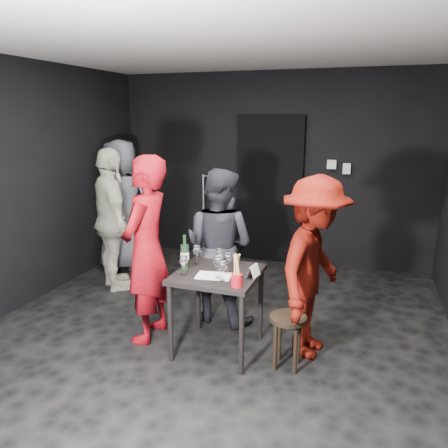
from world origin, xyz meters
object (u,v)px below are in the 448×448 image
(hand_truck, at_px, (215,245))
(bystander_grey, at_px, (121,193))
(tasting_table, at_px, (218,283))
(server_red, at_px, (146,234))
(stool, at_px, (288,328))
(man_maroon, at_px, (314,261))
(breadstick_cup, at_px, (237,271))
(woman_black, at_px, (219,241))
(wine_bottle, at_px, (185,256))
(bystander_cream, at_px, (111,209))

(hand_truck, relative_size, bystander_grey, 0.59)
(tasting_table, bearing_deg, server_red, 178.56)
(stool, xyz_separation_m, server_red, (-1.36, 0.10, 0.67))
(hand_truck, relative_size, server_red, 0.61)
(stool, relative_size, man_maroon, 0.27)
(server_red, distance_m, breadstick_cup, 1.01)
(woman_black, relative_size, wine_bottle, 5.43)
(man_maroon, distance_m, wine_bottle, 1.14)
(hand_truck, relative_size, breadstick_cup, 4.33)
(tasting_table, height_order, bystander_cream, bystander_cream)
(hand_truck, height_order, server_red, server_red)
(stool, distance_m, man_maroon, 0.62)
(hand_truck, height_order, bystander_cream, bystander_cream)
(hand_truck, relative_size, bystander_cream, 0.63)
(stool, xyz_separation_m, woman_black, (-0.86, 0.70, 0.48))
(server_red, relative_size, man_maroon, 1.18)
(server_red, xyz_separation_m, woman_black, (0.51, 0.60, -0.19))
(stool, height_order, breadstick_cup, breadstick_cup)
(wine_bottle, bearing_deg, bystander_grey, 134.89)
(server_red, xyz_separation_m, bystander_cream, (-0.99, 0.97, -0.03))
(tasting_table, xyz_separation_m, man_maroon, (0.81, 0.23, 0.22))
(server_red, bearing_deg, tasting_table, 87.15)
(stool, xyz_separation_m, breadstick_cup, (-0.40, -0.17, 0.52))
(man_maroon, xyz_separation_m, breadstick_cup, (-0.55, -0.49, 0.01))
(stool, distance_m, bystander_cream, 2.66)
(hand_truck, height_order, woman_black, woman_black)
(man_maroon, bearing_deg, bystander_cream, 84.59)
(stool, height_order, wine_bottle, wine_bottle)
(man_maroon, relative_size, breadstick_cup, 5.98)
(stool, bearing_deg, bystander_cream, 155.57)
(tasting_table, height_order, server_red, server_red)
(hand_truck, height_order, wine_bottle, hand_truck)
(woman_black, bearing_deg, bystander_grey, -19.71)
(hand_truck, bearing_deg, wine_bottle, -65.31)
(server_red, distance_m, woman_black, 0.81)
(tasting_table, relative_size, bystander_grey, 0.35)
(woman_black, xyz_separation_m, bystander_cream, (-1.50, 0.37, 0.16))
(stool, distance_m, wine_bottle, 1.09)
(wine_bottle, bearing_deg, bystander_cream, 144.70)
(hand_truck, bearing_deg, server_red, -74.36)
(server_red, height_order, bystander_grey, bystander_grey)
(server_red, relative_size, breadstick_cup, 7.08)
(hand_truck, distance_m, man_maroon, 2.86)
(hand_truck, distance_m, tasting_table, 2.62)
(server_red, bearing_deg, hand_truck, -176.68)
(hand_truck, distance_m, server_red, 2.54)
(server_red, bearing_deg, breadstick_cup, 72.53)
(wine_bottle, bearing_deg, man_maroon, 11.62)
(hand_truck, distance_m, stool, 2.96)
(tasting_table, distance_m, woman_black, 0.68)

